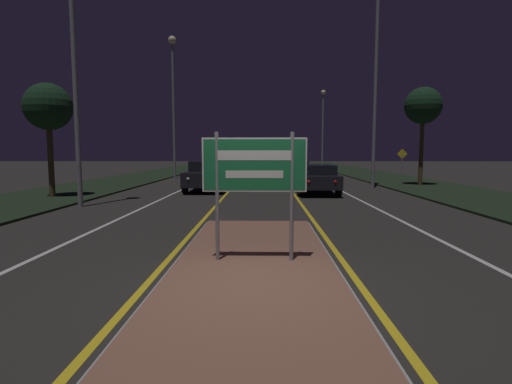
{
  "coord_description": "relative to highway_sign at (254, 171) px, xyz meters",
  "views": [
    {
      "loc": [
        0.16,
        -5.66,
        2.02
      ],
      "look_at": [
        0.0,
        2.78,
        1.16
      ],
      "focal_mm": 28.0,
      "sensor_mm": 36.0,
      "label": 1
    }
  ],
  "objects": [
    {
      "name": "highway_sign",
      "position": [
        0.0,
        0.0,
        0.0
      ],
      "size": [
        1.82,
        0.07,
        2.26
      ],
      "color": "gray",
      "rests_on": "median_island"
    },
    {
      "name": "lane_line_white_right",
      "position": [
        4.2,
        23.73,
        -1.68
      ],
      "size": [
        0.12,
        70.0,
        0.01
      ],
      "color": "silver",
      "rests_on": "ground_plane"
    },
    {
      "name": "car_receding_0",
      "position": [
        2.68,
        12.42,
        -0.92
      ],
      "size": [
        1.98,
        4.53,
        1.4
      ],
      "color": "black",
      "rests_on": "ground_plane"
    },
    {
      "name": "roadside_palm_left",
      "position": [
        -9.03,
        10.16,
        2.2
      ],
      "size": [
        2.0,
        2.0,
        4.85
      ],
      "color": "#4C3823",
      "rests_on": "verge_left"
    },
    {
      "name": "verge_left",
      "position": [
        -9.5,
        18.73,
        -1.64
      ],
      "size": [
        5.0,
        100.0,
        0.08
      ],
      "color": "black",
      "rests_on": "ground_plane"
    },
    {
      "name": "car_receding_1",
      "position": [
        2.35,
        20.37,
        -0.94
      ],
      "size": [
        1.86,
        4.77,
        1.41
      ],
      "color": "#4C514C",
      "rests_on": "ground_plane"
    },
    {
      "name": "streetlight_left_far",
      "position": [
        -6.57,
        23.22,
        5.35
      ],
      "size": [
        0.59,
        0.59,
        10.49
      ],
      "color": "gray",
      "rests_on": "ground_plane"
    },
    {
      "name": "car_receding_2",
      "position": [
        2.32,
        28.96,
        -0.9
      ],
      "size": [
        1.91,
        4.1,
        1.45
      ],
      "color": "navy",
      "rests_on": "ground_plane"
    },
    {
      "name": "verge_right",
      "position": [
        9.5,
        18.73,
        -1.64
      ],
      "size": [
        5.0,
        100.0,
        0.08
      ],
      "color": "black",
      "rests_on": "ground_plane"
    },
    {
      "name": "streetlight_right_far",
      "position": [
        6.52,
        36.41,
        3.74
      ],
      "size": [
        0.5,
        0.5,
        8.55
      ],
      "color": "gray",
      "rests_on": "ground_plane"
    },
    {
      "name": "edge_line_white_left",
      "position": [
        -7.2,
        23.73,
        -1.68
      ],
      "size": [
        0.1,
        70.0,
        0.01
      ],
      "color": "silver",
      "rests_on": "ground_plane"
    },
    {
      "name": "ground_plane",
      "position": [
        0.0,
        -1.27,
        -1.68
      ],
      "size": [
        160.0,
        160.0,
        0.0
      ],
      "primitive_type": "plane",
      "color": "#282623"
    },
    {
      "name": "car_approaching_0",
      "position": [
        -2.75,
        13.78,
        -0.87
      ],
      "size": [
        2.03,
        4.69,
        1.53
      ],
      "color": "black",
      "rests_on": "ground_plane"
    },
    {
      "name": "centre_line_yellow_right",
      "position": [
        1.63,
        23.73,
        -1.68
      ],
      "size": [
        0.12,
        70.0,
        0.01
      ],
      "color": "gold",
      "rests_on": "ground_plane"
    },
    {
      "name": "streetlight_right_near",
      "position": [
        6.2,
        15.17,
        4.84
      ],
      "size": [
        0.44,
        0.44,
        11.18
      ],
      "color": "gray",
      "rests_on": "ground_plane"
    },
    {
      "name": "centre_line_yellow_left",
      "position": [
        -1.63,
        23.73,
        -1.68
      ],
      "size": [
        0.12,
        70.0,
        0.01
      ],
      "color": "gold",
      "rests_on": "ground_plane"
    },
    {
      "name": "median_island",
      "position": [
        0.0,
        0.0,
        -1.64
      ],
      "size": [
        2.87,
        8.21,
        0.1
      ],
      "color": "#999993",
      "rests_on": "ground_plane"
    },
    {
      "name": "lane_line_white_left",
      "position": [
        -4.2,
        23.73,
        -1.68
      ],
      "size": [
        0.12,
        70.0,
        0.01
      ],
      "color": "silver",
      "rests_on": "ground_plane"
    },
    {
      "name": "roadside_palm_right",
      "position": [
        9.35,
        16.56,
        2.93
      ],
      "size": [
        2.1,
        2.1,
        5.64
      ],
      "color": "#4C3823",
      "rests_on": "verge_right"
    },
    {
      "name": "edge_line_white_right",
      "position": [
        7.2,
        23.73,
        -1.68
      ],
      "size": [
        0.1,
        70.0,
        0.01
      ],
      "color": "silver",
      "rests_on": "ground_plane"
    },
    {
      "name": "warning_sign",
      "position": [
        8.33,
        16.78,
        -0.32
      ],
      "size": [
        0.6,
        0.06,
        2.11
      ],
      "color": "gray",
      "rests_on": "verge_right"
    }
  ]
}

